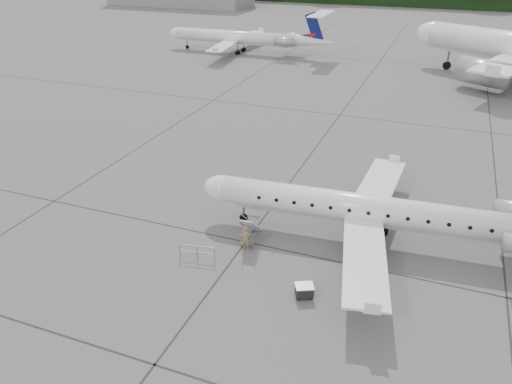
% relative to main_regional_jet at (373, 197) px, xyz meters
% --- Properties ---
extents(ground, '(320.00, 320.00, 0.00)m').
position_rel_main_regional_jet_xyz_m(ground, '(-1.64, -5.05, -3.24)').
color(ground, '#61615E').
rests_on(ground, ground).
extents(main_regional_jet, '(26.55, 20.00, 6.48)m').
position_rel_main_regional_jet_xyz_m(main_regional_jet, '(0.00, 0.00, 0.00)').
color(main_regional_jet, white).
rests_on(main_regional_jet, ground).
extents(airstair, '(1.01, 2.33, 2.03)m').
position_rel_main_regional_jet_xyz_m(airstair, '(-7.09, -2.61, -2.23)').
color(airstair, white).
rests_on(airstair, ground).
extents(passenger, '(0.67, 0.49, 1.71)m').
position_rel_main_regional_jet_xyz_m(passenger, '(-7.00, -3.90, -2.39)').
color(passenger, '#8C6E4C').
rests_on(passenger, ground).
extents(safety_railing, '(2.18, 0.46, 1.00)m').
position_rel_main_regional_jet_xyz_m(safety_railing, '(-9.36, -5.93, -2.74)').
color(safety_railing, gray).
rests_on(safety_railing, ground).
extents(baggage_cart, '(1.17, 1.09, 0.81)m').
position_rel_main_regional_jet_xyz_m(baggage_cart, '(-2.30, -6.96, -2.84)').
color(baggage_cart, black).
rests_on(baggage_cart, ground).
extents(bg_regional_left, '(27.33, 19.75, 7.15)m').
position_rel_main_regional_jet_xyz_m(bg_regional_left, '(-31.28, 50.82, 0.33)').
color(bg_regional_left, white).
rests_on(bg_regional_left, ground).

